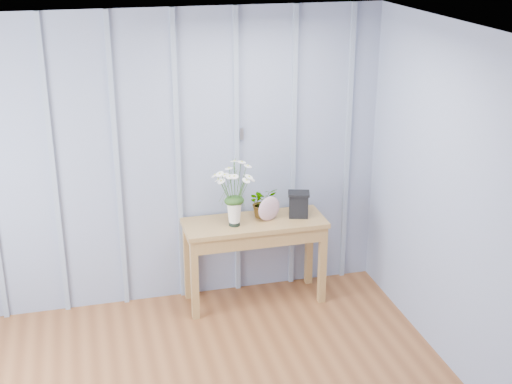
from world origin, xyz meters
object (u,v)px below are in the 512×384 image
object	(u,v)px
carved_box	(299,204)
sideboard	(255,233)
daisy_vase	(234,185)
felt_disc_vessel	(269,209)

from	to	relation	value
carved_box	sideboard	bearing A→B (deg)	-179.94
sideboard	daisy_vase	xyz separation A→B (m)	(-0.18, -0.05, 0.47)
sideboard	felt_disc_vessel	xyz separation A→B (m)	(0.12, -0.02, 0.22)
felt_disc_vessel	carved_box	world-z (taller)	carved_box
daisy_vase	felt_disc_vessel	distance (m)	0.40
felt_disc_vessel	sideboard	bearing A→B (deg)	152.32
felt_disc_vessel	carved_box	bearing A→B (deg)	-15.15
sideboard	daisy_vase	world-z (taller)	daisy_vase
sideboard	felt_disc_vessel	size ratio (longest dim) A/B	5.62
sideboard	daisy_vase	bearing A→B (deg)	-165.54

